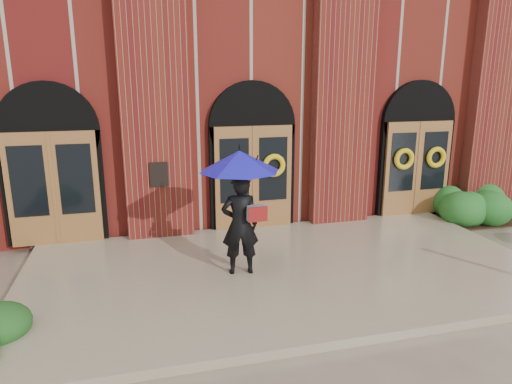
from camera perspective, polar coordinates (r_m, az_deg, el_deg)
name	(u,v)px	position (r m, az deg, el deg)	size (l,w,h in m)	color
ground	(288,277)	(9.02, 4.07, -10.54)	(90.00, 90.00, 0.00)	gray
landing	(286,270)	(9.12, 3.77, -9.74)	(10.00, 5.30, 0.15)	tan
church_building	(211,85)	(16.75, -5.65, 13.19)	(16.20, 12.53, 7.00)	maroon
man_with_umbrella	(240,189)	(8.30, -2.02, 0.41)	(1.63, 1.63, 2.34)	black
hedge_wall_right	(486,204)	(13.88, 26.81, -1.32)	(3.32, 1.33, 0.85)	#215E21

